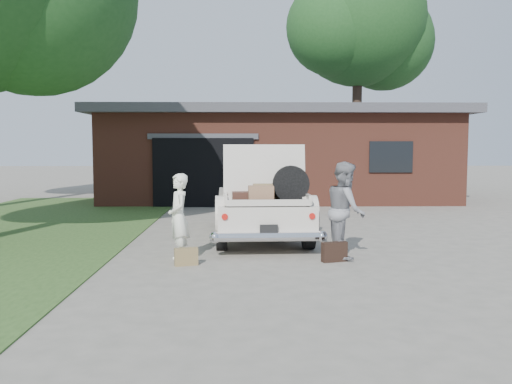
{
  "coord_description": "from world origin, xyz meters",
  "views": [
    {
      "loc": [
        -0.24,
        -9.27,
        1.93
      ],
      "look_at": [
        0.0,
        0.6,
        1.1
      ],
      "focal_mm": 38.0,
      "sensor_mm": 36.0,
      "label": 1
    }
  ],
  "objects": [
    {
      "name": "woman_left",
      "position": [
        -1.32,
        -0.19,
        0.74
      ],
      "size": [
        0.5,
        0.62,
        1.48
      ],
      "primitive_type": "imported",
      "rotation": [
        0.0,
        0.0,
        -1.26
      ],
      "color": "white",
      "rests_on": "ground"
    },
    {
      "name": "ground",
      "position": [
        0.0,
        0.0,
        0.0
      ],
      "size": [
        90.0,
        90.0,
        0.0
      ],
      "primitive_type": "plane",
      "color": "gray",
      "rests_on": "ground"
    },
    {
      "name": "suitcase_right",
      "position": [
        1.29,
        -0.34,
        0.17
      ],
      "size": [
        0.45,
        0.26,
        0.33
      ],
      "primitive_type": "cube",
      "rotation": [
        0.0,
        0.0,
        0.31
      ],
      "color": "black",
      "rests_on": "ground"
    },
    {
      "name": "grass_strip",
      "position": [
        -5.5,
        3.0,
        0.01
      ],
      "size": [
        6.0,
        16.0,
        0.02
      ],
      "primitive_type": "cube",
      "color": "#2D4C1E",
      "rests_on": "ground"
    },
    {
      "name": "woman_right",
      "position": [
        1.54,
        0.0,
        0.84
      ],
      "size": [
        0.66,
        0.83,
        1.67
      ],
      "primitive_type": "imported",
      "rotation": [
        0.0,
        0.0,
        1.54
      ],
      "color": "gray",
      "rests_on": "ground"
    },
    {
      "name": "suitcase_left",
      "position": [
        -1.16,
        -0.57,
        0.15
      ],
      "size": [
        0.39,
        0.21,
        0.29
      ],
      "primitive_type": "cube",
      "rotation": [
        0.0,
        0.0,
        0.26
      ],
      "color": "olive",
      "rests_on": "ground"
    },
    {
      "name": "house",
      "position": [
        0.98,
        11.47,
        1.67
      ],
      "size": [
        12.8,
        7.8,
        3.3
      ],
      "color": "brown",
      "rests_on": "ground"
    },
    {
      "name": "tree_right",
      "position": [
        5.11,
        15.77,
        7.39
      ],
      "size": [
        7.0,
        6.09,
        10.76
      ],
      "color": "#38281E",
      "rests_on": "ground"
    },
    {
      "name": "sedan",
      "position": [
        0.12,
        2.31,
        0.7
      ],
      "size": [
        2.02,
        4.83,
        1.97
      ],
      "rotation": [
        0.0,
        0.0,
        0.04
      ],
      "color": "beige",
      "rests_on": "ground"
    }
  ]
}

